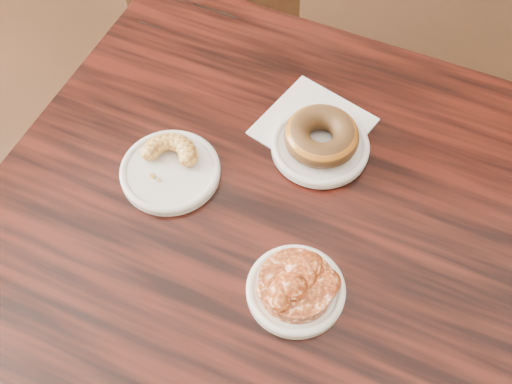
% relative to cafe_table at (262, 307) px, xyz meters
% --- Properties ---
extents(cafe_table, '(1.02, 1.02, 0.75)m').
position_rel_cafe_table_xyz_m(cafe_table, '(0.00, 0.00, 0.00)').
color(cafe_table, black).
rests_on(cafe_table, floor).
extents(napkin, '(0.22, 0.22, 0.00)m').
position_rel_cafe_table_xyz_m(napkin, '(0.05, 0.18, 0.38)').
color(napkin, silver).
rests_on(napkin, cafe_table).
extents(plate_donut, '(0.16, 0.16, 0.01)m').
position_rel_cafe_table_xyz_m(plate_donut, '(0.07, 0.13, 0.39)').
color(plate_donut, silver).
rests_on(plate_donut, napkin).
extents(plate_cruller, '(0.16, 0.16, 0.01)m').
position_rel_cafe_table_xyz_m(plate_cruller, '(-0.16, 0.04, 0.38)').
color(plate_cruller, silver).
rests_on(plate_cruller, cafe_table).
extents(plate_fritter, '(0.14, 0.14, 0.01)m').
position_rel_cafe_table_xyz_m(plate_fritter, '(0.07, -0.12, 0.38)').
color(plate_fritter, white).
rests_on(plate_fritter, cafe_table).
extents(glazed_donut, '(0.12, 0.12, 0.04)m').
position_rel_cafe_table_xyz_m(glazed_donut, '(0.07, 0.13, 0.41)').
color(glazed_donut, '#995D16').
rests_on(glazed_donut, plate_donut).
extents(apple_fritter, '(0.15, 0.15, 0.04)m').
position_rel_cafe_table_xyz_m(apple_fritter, '(0.07, -0.12, 0.40)').
color(apple_fritter, '#491707').
rests_on(apple_fritter, plate_fritter).
extents(cruller_fragment, '(0.10, 0.10, 0.03)m').
position_rel_cafe_table_xyz_m(cruller_fragment, '(-0.16, 0.04, 0.40)').
color(cruller_fragment, brown).
rests_on(cruller_fragment, plate_cruller).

